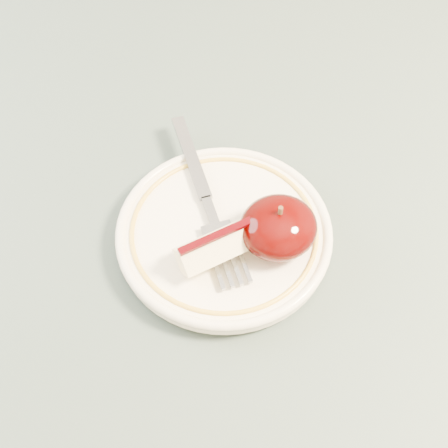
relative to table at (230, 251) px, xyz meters
name	(u,v)px	position (x,y,z in m)	size (l,w,h in m)	color
table	(230,251)	(0.00, 0.00, 0.00)	(0.90, 0.90, 0.75)	brown
plate	(224,233)	(-0.02, -0.04, 0.10)	(0.19, 0.19, 0.02)	white
apple_half	(278,227)	(0.01, -0.07, 0.13)	(0.07, 0.06, 0.05)	black
apple_wedge	(219,245)	(-0.04, -0.06, 0.12)	(0.07, 0.04, 0.03)	#FFF4BB
fork	(206,199)	(-0.03, 0.00, 0.11)	(0.04, 0.20, 0.00)	gray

